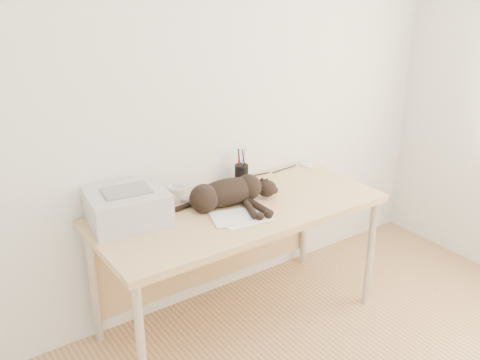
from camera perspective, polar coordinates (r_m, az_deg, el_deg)
wall_back at (r=3.01m, az=-3.99°, el=9.23°), size 3.50×0.00×3.50m
desk at (r=3.03m, az=-0.98°, el=-4.62°), size 1.60×0.70×0.74m
printer at (r=2.76m, az=-11.90°, el=-2.81°), size 0.42×0.37×0.18m
papers at (r=2.79m, az=0.16°, el=-3.99°), size 0.34×0.27×0.01m
cat at (r=2.89m, az=-1.57°, el=-1.53°), size 0.70×0.37×0.16m
mug at (r=2.98m, az=-6.78°, el=-1.47°), size 0.14×0.14×0.09m
pen_cup at (r=3.21m, az=0.17°, el=0.71°), size 0.08×0.08×0.21m
remote_grey at (r=2.96m, az=-4.50°, el=-2.32°), size 0.15×0.17×0.02m
remote_black at (r=3.04m, az=0.48°, el=-1.52°), size 0.10×0.18×0.02m
mouse at (r=3.51m, az=7.10°, el=1.79°), size 0.08×0.12×0.04m
cable_tangle at (r=3.14m, az=-3.26°, el=-0.82°), size 1.36×0.08×0.01m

